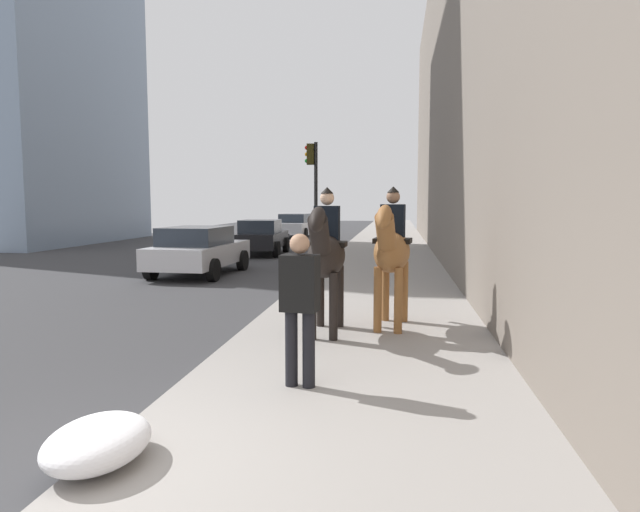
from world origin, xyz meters
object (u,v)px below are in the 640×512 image
Objects in this scene: mounted_horse_near at (326,254)px; car_mid_lane at (295,225)px; car_far_lane at (199,250)px; car_near_lane at (261,237)px; traffic_light_near_curb at (313,184)px; pedestrian_greeting at (300,300)px; mounted_horse_far at (392,250)px.

mounted_horse_near is 0.51× the size of car_mid_lane.
car_near_lane is at bearing -0.25° from car_far_lane.
car_mid_lane is 1.07× the size of traffic_light_near_curb.
pedestrian_greeting reaches higher than car_mid_lane.
traffic_light_near_curb is at bearing -170.23° from mounted_horse_near.
car_mid_lane is (27.59, 5.13, -0.36)m from pedestrian_greeting.
pedestrian_greeting is at bearing -10.91° from mounted_horse_far.
car_mid_lane is (11.37, 0.67, -0.00)m from car_near_lane.
mounted_horse_far is at bearing -164.31° from traffic_light_near_curb.
traffic_light_near_curb reaches higher than mounted_horse_far.
mounted_horse_near is 14.46m from car_near_lane.
car_near_lane and car_far_lane have the same top height.
traffic_light_near_curb is (-3.40, -2.68, 2.04)m from car_near_lane.
mounted_horse_near is 25.64m from car_mid_lane.
pedestrian_greeting is 10.83m from car_far_lane.
car_far_lane is (-17.87, -0.38, 0.01)m from car_mid_lane.
mounted_horse_far is 1.35× the size of pedestrian_greeting.
mounted_horse_far is 8.81m from car_far_lane.
traffic_light_near_curb is at bearing -41.51° from car_far_lane.
car_mid_lane is 17.87m from car_far_lane.
traffic_light_near_curb is (10.34, 1.75, 1.40)m from mounted_horse_near.
mounted_horse_far reaches higher than car_near_lane.
mounted_horse_far is at bearing -160.27° from car_near_lane.
mounted_horse_far is 0.52× the size of car_mid_lane.
traffic_light_near_curb is (3.10, -2.97, 2.02)m from car_far_lane.
car_near_lane is 0.89× the size of car_mid_lane.
car_mid_lane is 15.28m from traffic_light_near_curb.
traffic_light_near_curb is at bearing -144.40° from car_near_lane.
traffic_light_near_curb reaches higher than pedestrian_greeting.
mounted_horse_far is at bearing -163.32° from car_mid_lane.
car_mid_lane and car_far_lane have the same top height.
mounted_horse_far is 14.26m from car_near_lane.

